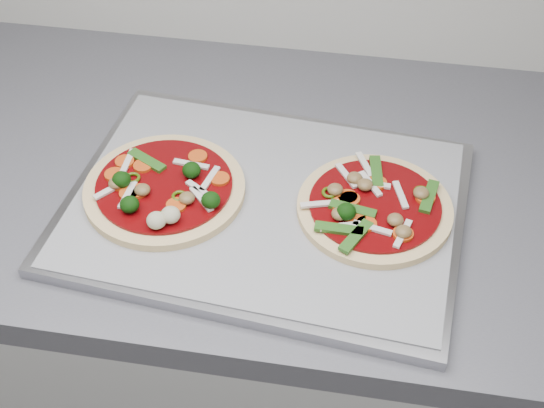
# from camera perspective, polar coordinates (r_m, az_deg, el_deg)

# --- Properties ---
(base_cabinet) EXTENTS (3.60, 0.60, 0.86)m
(base_cabinet) POSITION_cam_1_polar(r_m,az_deg,el_deg) (1.38, 10.98, -13.40)
(base_cabinet) COLOR silver
(base_cabinet) RESTS_ON ground
(countertop) EXTENTS (3.60, 0.60, 0.04)m
(countertop) POSITION_cam_1_polar(r_m,az_deg,el_deg) (1.04, 14.30, -0.03)
(countertop) COLOR #5A5A61
(countertop) RESTS_ON base_cabinet
(baking_tray) EXTENTS (0.53, 0.41, 0.02)m
(baking_tray) POSITION_cam_1_polar(r_m,az_deg,el_deg) (0.96, -0.55, -0.19)
(baking_tray) COLOR #97969C
(baking_tray) RESTS_ON countertop
(parchment) EXTENTS (0.50, 0.38, 0.00)m
(parchment) POSITION_cam_1_polar(r_m,az_deg,el_deg) (0.96, -0.56, 0.20)
(parchment) COLOR #929397
(parchment) RESTS_ON baking_tray
(pizza_left) EXTENTS (0.26, 0.26, 0.03)m
(pizza_left) POSITION_cam_1_polar(r_m,az_deg,el_deg) (0.97, -8.17, 1.14)
(pizza_left) COLOR #E9C289
(pizza_left) RESTS_ON parchment
(pizza_right) EXTENTS (0.24, 0.24, 0.03)m
(pizza_right) POSITION_cam_1_polar(r_m,az_deg,el_deg) (0.94, 7.65, -0.23)
(pizza_right) COLOR #E9C289
(pizza_right) RESTS_ON parchment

